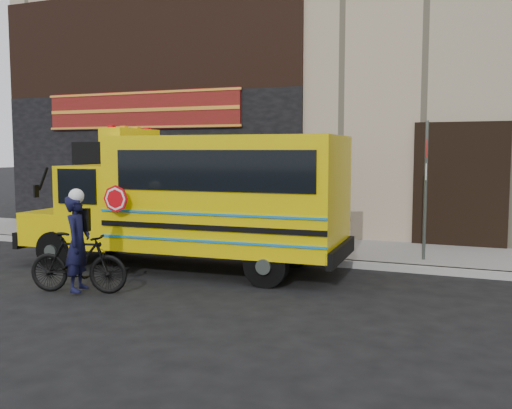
{
  "coord_description": "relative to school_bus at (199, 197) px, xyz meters",
  "views": [
    {
      "loc": [
        4.59,
        -9.14,
        2.47
      ],
      "look_at": [
        0.13,
        1.85,
        1.34
      ],
      "focal_mm": 40.0,
      "sensor_mm": 36.0,
      "label": 1
    }
  ],
  "objects": [
    {
      "name": "bicycle",
      "position": [
        -1.06,
        -2.48,
        -0.98
      ],
      "size": [
        1.83,
        0.91,
        1.06
      ],
      "primitive_type": "imported",
      "rotation": [
        0.0,
        0.0,
        1.82
      ],
      "color": "black",
      "rests_on": "ground"
    },
    {
      "name": "school_bus",
      "position": [
        0.0,
        0.0,
        0.0
      ],
      "size": [
        6.99,
        2.61,
        2.92
      ],
      "color": "black",
      "rests_on": "ground"
    },
    {
      "name": "cyclist",
      "position": [
        -1.03,
        -2.51,
        -0.68
      ],
      "size": [
        0.56,
        0.69,
        1.66
      ],
      "primitive_type": "imported",
      "rotation": [
        0.0,
        0.0,
        1.87
      ],
      "color": "black",
      "rests_on": "ground"
    },
    {
      "name": "ground",
      "position": [
        0.86,
        -1.18,
        -1.51
      ],
      "size": [
        120.0,
        120.0,
        0.0
      ],
      "primitive_type": "plane",
      "color": "black",
      "rests_on": "ground"
    },
    {
      "name": "curb",
      "position": [
        0.86,
        1.42,
        -1.43
      ],
      "size": [
        40.0,
        0.2,
        0.15
      ],
      "primitive_type": "cube",
      "color": "#9B9A95",
      "rests_on": "ground"
    },
    {
      "name": "building",
      "position": [
        0.82,
        9.27,
        4.62
      ],
      "size": [
        20.0,
        10.7,
        12.0
      ],
      "color": "gray",
      "rests_on": "sidewalk"
    },
    {
      "name": "sidewalk",
      "position": [
        0.86,
        2.92,
        -1.43
      ],
      "size": [
        40.0,
        3.0,
        0.15
      ],
      "primitive_type": "cube",
      "color": "gray",
      "rests_on": "ground"
    },
    {
      "name": "sign_pole",
      "position": [
        4.26,
        2.09,
        0.19
      ],
      "size": [
        0.07,
        0.27,
        3.09
      ],
      "color": "#464E49",
      "rests_on": "ground"
    }
  ]
}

